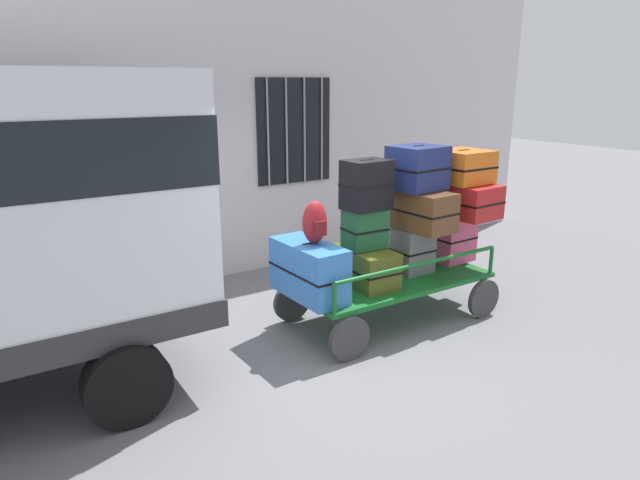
% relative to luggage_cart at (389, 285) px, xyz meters
% --- Properties ---
extents(ground_plane, '(40.00, 40.00, 0.00)m').
position_rel_luggage_cart_xyz_m(ground_plane, '(-0.98, -0.14, -0.42)').
color(ground_plane, slate).
extents(building_wall, '(12.00, 0.38, 5.00)m').
position_rel_luggage_cart_xyz_m(building_wall, '(-0.98, 2.59, 2.08)').
color(building_wall, silver).
rests_on(building_wall, ground).
extents(luggage_cart, '(2.41, 1.20, 0.51)m').
position_rel_luggage_cart_xyz_m(luggage_cart, '(0.00, 0.00, 0.00)').
color(luggage_cart, '#146023').
rests_on(luggage_cart, ground).
extents(cart_railing, '(2.28, 1.07, 0.33)m').
position_rel_luggage_cart_xyz_m(cart_railing, '(-0.00, 0.00, 0.38)').
color(cart_railing, '#146023').
rests_on(cart_railing, luggage_cart).
extents(suitcase_left_bottom, '(0.46, 0.97, 0.58)m').
position_rel_luggage_cart_xyz_m(suitcase_left_bottom, '(-1.08, 0.02, 0.39)').
color(suitcase_left_bottom, '#3372C6').
rests_on(suitcase_left_bottom, luggage_cart).
extents(suitcase_midleft_bottom, '(0.48, 0.78, 0.42)m').
position_rel_luggage_cart_xyz_m(suitcase_midleft_bottom, '(-0.36, -0.02, 0.30)').
color(suitcase_midleft_bottom, '#4C5119').
rests_on(suitcase_midleft_bottom, luggage_cart).
extents(suitcase_midleft_middle, '(0.46, 0.35, 0.44)m').
position_rel_luggage_cart_xyz_m(suitcase_midleft_middle, '(-0.36, 0.02, 0.73)').
color(suitcase_midleft_middle, '#194C28').
rests_on(suitcase_midleft_middle, suitcase_midleft_bottom).
extents(suitcase_midleft_top, '(0.51, 0.39, 0.54)m').
position_rel_luggage_cart_xyz_m(suitcase_midleft_top, '(-0.36, 0.01, 1.22)').
color(suitcase_midleft_top, black).
rests_on(suitcase_midleft_top, suitcase_midleft_middle).
extents(suitcase_center_bottom, '(0.44, 0.37, 0.55)m').
position_rel_luggage_cart_xyz_m(suitcase_center_bottom, '(0.36, 0.02, 0.37)').
color(suitcase_center_bottom, slate).
rests_on(suitcase_center_bottom, luggage_cart).
extents(suitcase_center_middle, '(0.49, 0.94, 0.45)m').
position_rel_luggage_cart_xyz_m(suitcase_center_middle, '(0.36, -0.01, 0.87)').
color(suitcase_center_middle, brown).
rests_on(suitcase_center_middle, suitcase_center_bottom).
extents(suitcase_center_top, '(0.63, 0.56, 0.50)m').
position_rel_luggage_cart_xyz_m(suitcase_center_top, '(0.36, 0.01, 1.34)').
color(suitcase_center_top, navy).
rests_on(suitcase_center_top, suitcase_center_middle).
extents(suitcase_midright_bottom, '(0.51, 0.32, 0.61)m').
position_rel_luggage_cart_xyz_m(suitcase_midright_bottom, '(1.08, 0.03, 0.40)').
color(suitcase_midright_bottom, '#CC4C72').
rests_on(suitcase_midright_bottom, luggage_cart).
extents(suitcase_midright_middle, '(0.60, 0.92, 0.40)m').
position_rel_luggage_cart_xyz_m(suitcase_midright_middle, '(1.08, -0.01, 0.90)').
color(suitcase_midright_middle, '#B21E1E').
rests_on(suitcase_midright_middle, suitcase_midright_bottom).
extents(suitcase_midright_top, '(0.60, 0.60, 0.39)m').
position_rel_luggage_cart_xyz_m(suitcase_midright_top, '(1.08, -0.00, 1.30)').
color(suitcase_midright_top, orange).
rests_on(suitcase_midright_top, suitcase_midright_middle).
extents(backpack, '(0.27, 0.22, 0.44)m').
position_rel_luggage_cart_xyz_m(backpack, '(-1.03, -0.02, 0.90)').
color(backpack, maroon).
rests_on(backpack, suitcase_left_bottom).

